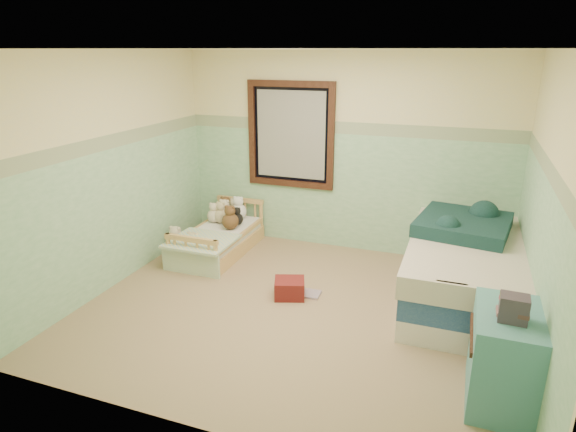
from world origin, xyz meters
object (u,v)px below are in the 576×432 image
(red_pillow, at_px, (290,288))
(plush_floor_cream, at_px, (176,244))
(toddler_bed_frame, at_px, (219,246))
(floor_book, at_px, (308,294))
(plush_floor_tan, at_px, (194,249))
(twin_bed_frame, at_px, (461,290))
(dresser, at_px, (504,358))

(red_pillow, bearing_deg, plush_floor_cream, 160.79)
(toddler_bed_frame, distance_m, floor_book, 1.61)
(plush_floor_cream, xyz_separation_m, plush_floor_tan, (0.30, -0.07, -0.00))
(twin_bed_frame, xyz_separation_m, floor_book, (-1.53, -0.45, -0.10))
(twin_bed_frame, distance_m, floor_book, 1.60)
(dresser, height_order, floor_book, dresser)
(red_pillow, height_order, floor_book, red_pillow)
(plush_floor_cream, height_order, dresser, dresser)
(dresser, bearing_deg, plush_floor_tan, 156.36)
(twin_bed_frame, xyz_separation_m, red_pillow, (-1.71, -0.56, -0.01))
(plush_floor_cream, distance_m, plush_floor_tan, 0.31)
(plush_floor_cream, height_order, floor_book, plush_floor_cream)
(plush_floor_cream, xyz_separation_m, dresser, (3.80, -1.60, 0.24))
(toddler_bed_frame, bearing_deg, twin_bed_frame, -5.05)
(toddler_bed_frame, xyz_separation_m, floor_book, (1.44, -0.72, -0.08))
(red_pillow, bearing_deg, plush_floor_tan, 159.73)
(toddler_bed_frame, distance_m, dresser, 3.76)
(twin_bed_frame, bearing_deg, plush_floor_tan, -179.68)
(plush_floor_tan, bearing_deg, plush_floor_cream, 166.23)
(plush_floor_cream, relative_size, twin_bed_frame, 0.12)
(twin_bed_frame, height_order, dresser, dresser)
(toddler_bed_frame, relative_size, twin_bed_frame, 0.65)
(toddler_bed_frame, bearing_deg, red_pillow, -33.10)
(plush_floor_cream, distance_m, red_pillow, 1.88)
(toddler_bed_frame, height_order, twin_bed_frame, twin_bed_frame)
(toddler_bed_frame, height_order, plush_floor_cream, plush_floor_cream)
(plush_floor_cream, relative_size, floor_book, 0.95)
(twin_bed_frame, bearing_deg, toddler_bed_frame, 174.95)
(plush_floor_tan, relative_size, twin_bed_frame, 0.11)
(plush_floor_cream, bearing_deg, toddler_bed_frame, 22.05)
(plush_floor_cream, xyz_separation_m, red_pillow, (1.78, -0.62, -0.02))
(toddler_bed_frame, bearing_deg, plush_floor_cream, -157.95)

